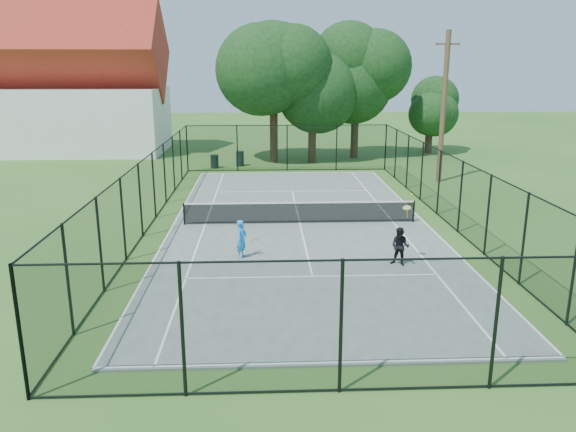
{
  "coord_description": "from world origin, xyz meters",
  "views": [
    {
      "loc": [
        -1.56,
        -23.5,
        6.73
      ],
      "look_at": [
        -0.65,
        -3.0,
        1.2
      ],
      "focal_mm": 35.0,
      "sensor_mm": 36.0,
      "label": 1
    }
  ],
  "objects_px": {
    "tennis_net": "(300,212)",
    "trash_bin_left": "(214,161)",
    "utility_pole": "(443,107)",
    "trash_bin_right": "(240,158)",
    "player_black": "(400,246)",
    "player_blue": "(242,239)"
  },
  "relations": [
    {
      "from": "tennis_net",
      "to": "player_blue",
      "type": "bearing_deg",
      "value": -118.08
    },
    {
      "from": "player_black",
      "to": "trash_bin_right",
      "type": "bearing_deg",
      "value": 107.13
    },
    {
      "from": "utility_pole",
      "to": "tennis_net",
      "type": "bearing_deg",
      "value": -134.65
    },
    {
      "from": "tennis_net",
      "to": "trash_bin_left",
      "type": "distance_m",
      "value": 14.95
    },
    {
      "from": "utility_pole",
      "to": "trash_bin_left",
      "type": "bearing_deg",
      "value": 159.51
    },
    {
      "from": "trash_bin_left",
      "to": "utility_pole",
      "type": "distance_m",
      "value": 15.19
    },
    {
      "from": "tennis_net",
      "to": "player_blue",
      "type": "distance_m",
      "value": 5.01
    },
    {
      "from": "tennis_net",
      "to": "player_black",
      "type": "bearing_deg",
      "value": -60.41
    },
    {
      "from": "trash_bin_left",
      "to": "player_black",
      "type": "height_order",
      "value": "player_black"
    },
    {
      "from": "trash_bin_right",
      "to": "tennis_net",
      "type": "bearing_deg",
      "value": -77.97
    },
    {
      "from": "tennis_net",
      "to": "utility_pole",
      "type": "distance_m",
      "value": 13.21
    },
    {
      "from": "trash_bin_left",
      "to": "player_black",
      "type": "relative_size",
      "value": 0.37
    },
    {
      "from": "tennis_net",
      "to": "player_black",
      "type": "height_order",
      "value": "player_black"
    },
    {
      "from": "tennis_net",
      "to": "trash_bin_left",
      "type": "height_order",
      "value": "tennis_net"
    },
    {
      "from": "player_blue",
      "to": "player_black",
      "type": "bearing_deg",
      "value": -10.6
    },
    {
      "from": "utility_pole",
      "to": "player_black",
      "type": "relative_size",
      "value": 3.59
    },
    {
      "from": "trash_bin_right",
      "to": "player_blue",
      "type": "distance_m",
      "value": 19.3
    },
    {
      "from": "utility_pole",
      "to": "player_blue",
      "type": "bearing_deg",
      "value": -129.97
    },
    {
      "from": "trash_bin_right",
      "to": "trash_bin_left",
      "type": "bearing_deg",
      "value": -156.59
    },
    {
      "from": "tennis_net",
      "to": "trash_bin_left",
      "type": "bearing_deg",
      "value": 108.96
    },
    {
      "from": "trash_bin_right",
      "to": "player_black",
      "type": "height_order",
      "value": "player_black"
    },
    {
      "from": "trash_bin_right",
      "to": "player_black",
      "type": "bearing_deg",
      "value": -72.87
    }
  ]
}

